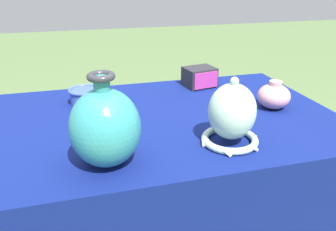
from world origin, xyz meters
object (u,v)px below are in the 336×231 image
(vase_dome_bell, at_px, (232,116))
(mosaic_tile_box, at_px, (200,77))
(jar_round_rose, at_px, (274,96))
(cup_wide_cobalt, at_px, (84,95))
(vase_tall_bulbous, at_px, (105,127))

(vase_dome_bell, xyz_separation_m, mosaic_tile_box, (0.10, 0.53, -0.05))
(vase_dome_bell, height_order, mosaic_tile_box, vase_dome_bell)
(jar_round_rose, xyz_separation_m, cup_wide_cobalt, (-0.69, 0.24, -0.01))
(mosaic_tile_box, relative_size, jar_round_rose, 1.22)
(vase_tall_bulbous, xyz_separation_m, jar_round_rose, (0.65, 0.24, -0.06))
(cup_wide_cobalt, bearing_deg, jar_round_rose, -18.74)
(vase_dome_bell, distance_m, mosaic_tile_box, 0.54)
(vase_tall_bulbous, xyz_separation_m, mosaic_tile_box, (0.47, 0.55, -0.07))
(cup_wide_cobalt, bearing_deg, vase_dome_bell, -47.30)
(mosaic_tile_box, bearing_deg, vase_tall_bulbous, -141.36)
(mosaic_tile_box, relative_size, cup_wide_cobalt, 1.23)
(vase_tall_bulbous, distance_m, mosaic_tile_box, 0.73)
(vase_dome_bell, bearing_deg, jar_round_rose, 37.70)
(vase_dome_bell, xyz_separation_m, cup_wide_cobalt, (-0.42, 0.45, -0.05))
(vase_dome_bell, xyz_separation_m, jar_round_rose, (0.28, 0.21, -0.04))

